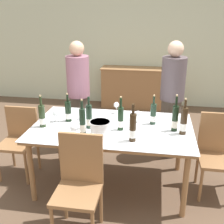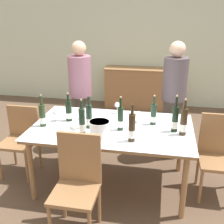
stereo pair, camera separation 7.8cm
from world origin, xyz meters
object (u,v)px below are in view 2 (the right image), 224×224
(wine_bottle_5, at_px, (69,111))
(wine_bottle_7, at_px, (184,123))
(wine_bottle_3, at_px, (82,122))
(wine_glass_2, at_px, (138,115))
(wine_bottle_4, at_px, (175,120))
(wine_bottle_8, at_px, (89,117))
(wine_glass_3, at_px, (117,105))
(person_host, at_px, (81,97))
(sideboard_cabinet, at_px, (140,88))
(chair_near_front, at_px, (77,179))
(dining_table, at_px, (112,132))
(wine_bottle_1, at_px, (132,128))
(wine_bottle_0, at_px, (120,119))
(chair_left_end, at_px, (21,135))
(person_guest_left, at_px, (173,102))
(ice_bucket, at_px, (99,128))
(wine_glass_0, at_px, (83,111))
(wine_glass_4, at_px, (73,128))
(wine_bottle_6, at_px, (43,116))
(wine_bottle_2, at_px, (153,115))
(chair_right_end, at_px, (218,151))
(wine_glass_1, at_px, (56,114))

(wine_bottle_5, relative_size, wine_bottle_7, 0.86)
(wine_bottle_3, height_order, wine_glass_2, wine_bottle_3)
(wine_bottle_5, height_order, wine_bottle_7, wine_bottle_7)
(wine_bottle_4, xyz_separation_m, wine_bottle_8, (-0.95, -0.08, -0.01))
(wine_bottle_5, bearing_deg, wine_glass_3, 34.34)
(wine_bottle_4, relative_size, wine_bottle_5, 1.20)
(person_host, bearing_deg, wine_bottle_4, -33.82)
(sideboard_cabinet, distance_m, chair_near_front, 3.69)
(dining_table, relative_size, wine_bottle_1, 4.59)
(chair_near_front, bearing_deg, wine_bottle_5, 112.70)
(wine_glass_2, xyz_separation_m, chair_near_front, (-0.47, -0.95, -0.32))
(wine_bottle_0, xyz_separation_m, chair_left_end, (-1.32, 0.15, -0.39))
(person_host, height_order, person_guest_left, person_guest_left)
(wine_bottle_0, distance_m, wine_bottle_1, 0.30)
(ice_bucket, bearing_deg, dining_table, 74.04)
(wine_bottle_8, distance_m, wine_glass_0, 0.29)
(ice_bucket, distance_m, person_host, 1.32)
(dining_table, bearing_deg, wine_glass_4, -136.53)
(ice_bucket, relative_size, wine_glass_2, 1.53)
(wine_glass_2, bearing_deg, chair_left_end, -176.32)
(dining_table, xyz_separation_m, wine_bottle_0, (0.11, -0.07, 0.20))
(wine_bottle_5, bearing_deg, wine_glass_4, -65.43)
(wine_bottle_1, bearing_deg, wine_bottle_3, 174.22)
(wine_bottle_6, relative_size, wine_glass_0, 2.66)
(wine_bottle_2, relative_size, person_host, 0.22)
(wine_glass_3, bearing_deg, wine_bottle_8, -114.22)
(wine_bottle_0, xyz_separation_m, wine_bottle_7, (0.68, 0.00, 0.01))
(wine_bottle_4, height_order, wine_glass_3, wine_bottle_4)
(wine_glass_3, bearing_deg, sideboard_cabinet, 88.38)
(wine_bottle_2, distance_m, wine_bottle_7, 0.40)
(wine_glass_0, bearing_deg, wine_bottle_6, -142.58)
(wine_bottle_8, height_order, person_host, person_host)
(wine_bottle_1, relative_size, chair_right_end, 0.42)
(ice_bucket, bearing_deg, wine_glass_3, 84.85)
(wine_bottle_1, xyz_separation_m, wine_glass_1, (-0.96, 0.37, -0.05))
(dining_table, xyz_separation_m, wine_glass_2, (0.28, 0.18, 0.17))
(wine_bottle_5, height_order, wine_glass_4, wine_bottle_5)
(dining_table, relative_size, wine_bottle_2, 5.14)
(person_guest_left, bearing_deg, ice_bucket, -124.39)
(wine_glass_0, bearing_deg, person_guest_left, 32.11)
(ice_bucket, height_order, wine_bottle_7, wine_bottle_7)
(chair_near_front, distance_m, person_guest_left, 1.88)
(ice_bucket, xyz_separation_m, chair_near_front, (-0.11, -0.49, -0.31))
(wine_bottle_1, relative_size, wine_glass_0, 2.81)
(wine_glass_0, distance_m, wine_glass_4, 0.51)
(sideboard_cabinet, bearing_deg, wine_bottle_8, -95.83)
(sideboard_cabinet, bearing_deg, chair_left_end, -114.22)
(wine_glass_4, bearing_deg, wine_bottle_3, 39.23)
(wine_bottle_1, xyz_separation_m, wine_bottle_5, (-0.81, 0.41, -0.03))
(wine_bottle_5, bearing_deg, wine_bottle_7, -6.48)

